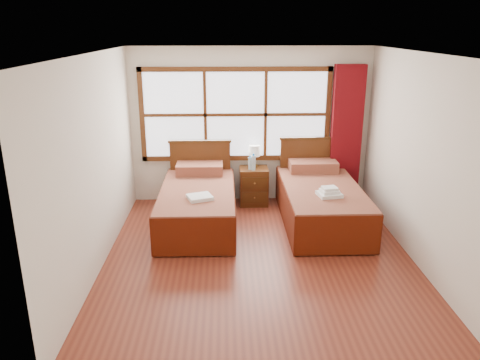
{
  "coord_description": "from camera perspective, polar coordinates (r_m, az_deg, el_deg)",
  "views": [
    {
      "loc": [
        -0.43,
        -5.49,
        2.89
      ],
      "look_at": [
        -0.22,
        0.7,
        0.85
      ],
      "focal_mm": 35.0,
      "sensor_mm": 36.0,
      "label": 1
    }
  ],
  "objects": [
    {
      "name": "bed_left",
      "position": [
        7.17,
        -5.14,
        -2.78
      ],
      "size": [
        1.12,
        2.16,
        1.09
      ],
      "color": "#41250D",
      "rests_on": "floor"
    },
    {
      "name": "nightstand",
      "position": [
        7.93,
        1.69,
        -0.75
      ],
      "size": [
        0.47,
        0.47,
        0.63
      ],
      "color": "#4E2811",
      "rests_on": "floor"
    },
    {
      "name": "bottle_near",
      "position": [
        7.75,
        1.23,
        2.06
      ],
      "size": [
        0.06,
        0.06,
        0.23
      ],
      "color": "#A5C7D5",
      "rests_on": "nightstand"
    },
    {
      "name": "window",
      "position": [
        7.83,
        -0.56,
        7.97
      ],
      "size": [
        3.16,
        0.06,
        1.56
      ],
      "color": "white",
      "rests_on": "wall_back"
    },
    {
      "name": "towels_left",
      "position": [
        6.6,
        -4.92,
        -2.1
      ],
      "size": [
        0.4,
        0.38,
        0.05
      ],
      "rotation": [
        0.0,
        0.0,
        0.35
      ],
      "color": "white",
      "rests_on": "bed_left"
    },
    {
      "name": "wall_right",
      "position": [
        6.21,
        21.21,
        2.11
      ],
      "size": [
        0.0,
        4.5,
        4.5
      ],
      "primitive_type": "plane",
      "rotation": [
        1.57,
        0.0,
        -1.57
      ],
      "color": "silver",
      "rests_on": "floor"
    },
    {
      "name": "floor",
      "position": [
        6.22,
        2.31,
        -9.5
      ],
      "size": [
        4.5,
        4.5,
        0.0
      ],
      "primitive_type": "plane",
      "color": "maroon",
      "rests_on": "ground"
    },
    {
      "name": "lamp",
      "position": [
        7.9,
        1.78,
        3.52
      ],
      "size": [
        0.19,
        0.19,
        0.36
      ],
      "color": "gold",
      "rests_on": "nightstand"
    },
    {
      "name": "curtain",
      "position": [
        8.05,
        12.8,
        5.42
      ],
      "size": [
        0.5,
        0.16,
        2.3
      ],
      "primitive_type": "cube",
      "color": "maroon",
      "rests_on": "wall_back"
    },
    {
      "name": "wall_left",
      "position": [
        5.93,
        -17.19,
        1.81
      ],
      "size": [
        0.0,
        4.5,
        4.5
      ],
      "primitive_type": "plane",
      "rotation": [
        1.57,
        0.0,
        1.57
      ],
      "color": "silver",
      "rests_on": "floor"
    },
    {
      "name": "bottle_far",
      "position": [
        7.71,
        1.65,
        2.15
      ],
      "size": [
        0.07,
        0.07,
        0.28
      ],
      "color": "#A5C7D5",
      "rests_on": "nightstand"
    },
    {
      "name": "towels_right",
      "position": [
        6.75,
        10.84,
        -1.5
      ],
      "size": [
        0.37,
        0.33,
        0.13
      ],
      "rotation": [
        0.0,
        0.0,
        0.19
      ],
      "color": "white",
      "rests_on": "bed_right"
    },
    {
      "name": "ceiling",
      "position": [
        5.52,
        2.66,
        15.16
      ],
      "size": [
        4.5,
        4.5,
        0.0
      ],
      "primitive_type": "plane",
      "rotation": [
        3.14,
        0.0,
        0.0
      ],
      "color": "white",
      "rests_on": "wall_back"
    },
    {
      "name": "wall_back",
      "position": [
        7.91,
        1.26,
        6.61
      ],
      "size": [
        4.0,
        0.0,
        4.0
      ],
      "primitive_type": "plane",
      "rotation": [
        1.57,
        0.0,
        0.0
      ],
      "color": "silver",
      "rests_on": "floor"
    },
    {
      "name": "bed_right",
      "position": [
        7.3,
        9.77,
        -2.49
      ],
      "size": [
        1.15,
        2.24,
        1.12
      ],
      "color": "#41250D",
      "rests_on": "floor"
    }
  ]
}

